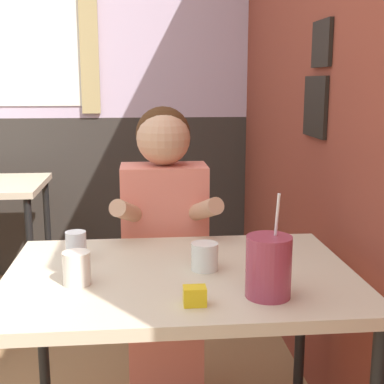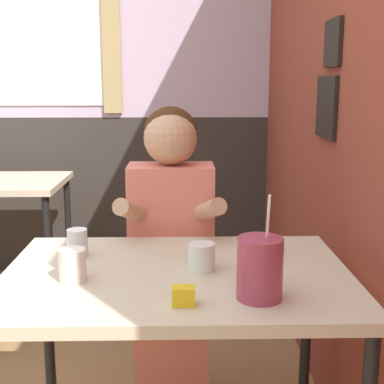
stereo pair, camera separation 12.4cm
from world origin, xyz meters
name	(u,v)px [view 1 (the left image)]	position (x,y,z in m)	size (l,w,h in m)	color
brick_wall_right	(307,79)	(1.39, 1.25, 1.35)	(0.08, 4.50, 2.70)	brown
back_wall	(45,79)	(-0.01, 2.53, 1.36)	(5.71, 0.09, 2.70)	silver
main_table	(181,294)	(0.74, 0.37, 0.70)	(1.07, 0.75, 0.77)	beige
person_seated	(165,251)	(0.71, 0.90, 0.66)	(0.42, 0.41, 1.25)	#EA7F6B
cocktail_pitcher	(269,267)	(0.96, 0.16, 0.85)	(0.12, 0.12, 0.29)	#99384C
glass_near_pitcher	(76,246)	(0.41, 0.52, 0.82)	(0.07, 0.07, 0.09)	silver
glass_center	(205,256)	(0.81, 0.38, 0.81)	(0.08, 0.08, 0.09)	silver
glass_far_side	(77,268)	(0.43, 0.30, 0.82)	(0.08, 0.08, 0.10)	silver
condiment_ketchup	(264,246)	(1.03, 0.52, 0.79)	(0.06, 0.04, 0.05)	#B7140F
condiment_mustard	(195,296)	(0.76, 0.12, 0.79)	(0.06, 0.04, 0.05)	yellow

